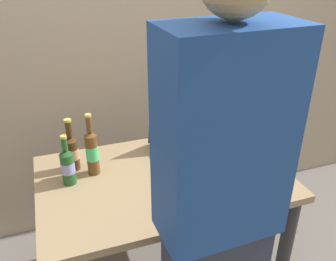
{
  "coord_description": "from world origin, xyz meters",
  "views": [
    {
      "loc": [
        -0.47,
        -1.43,
        1.77
      ],
      "look_at": [
        0.03,
        0.0,
        0.99
      ],
      "focal_mm": 38.2,
      "sensor_mm": 36.0,
      "label": 1
    }
  ],
  "objects": [
    {
      "name": "laptop",
      "position": [
        0.17,
        0.14,
        0.78
      ],
      "size": [
        0.4,
        0.4,
        0.2
      ],
      "color": "#383D4C",
      "rests_on": "desk"
    },
    {
      "name": "person_figure",
      "position": [
        -0.01,
        -0.61,
        0.93
      ],
      "size": [
        0.4,
        0.28,
        1.83
      ],
      "color": "#2D3347",
      "rests_on": "ground"
    },
    {
      "name": "desk",
      "position": [
        0.0,
        0.0,
        0.62
      ],
      "size": [
        1.24,
        0.8,
        0.74
      ],
      "color": "#9E8460",
      "rests_on": "ground"
    },
    {
      "name": "back_wall",
      "position": [
        0.0,
        0.73,
        1.3
      ],
      "size": [
        6.0,
        0.1,
        2.6
      ],
      "primitive_type": "cube",
      "color": "tan",
      "rests_on": "ground"
    },
    {
      "name": "beer_bottle_brown",
      "position": [
        -0.45,
        0.09,
        0.84
      ],
      "size": [
        0.07,
        0.07,
        0.26
      ],
      "color": "#1E5123",
      "rests_on": "desk"
    },
    {
      "name": "beer_bottle_amber",
      "position": [
        -0.42,
        0.21,
        0.84
      ],
      "size": [
        0.07,
        0.07,
        0.29
      ],
      "color": "#472B14",
      "rests_on": "desk"
    },
    {
      "name": "beer_bottle_green",
      "position": [
        -0.32,
        0.14,
        0.86
      ],
      "size": [
        0.06,
        0.06,
        0.33
      ],
      "color": "brown",
      "rests_on": "desk"
    },
    {
      "name": "coffee_mug",
      "position": [
        0.47,
        -0.02,
        0.78
      ],
      "size": [
        0.11,
        0.08,
        0.09
      ],
      "color": "#19598C",
      "rests_on": "desk"
    }
  ]
}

